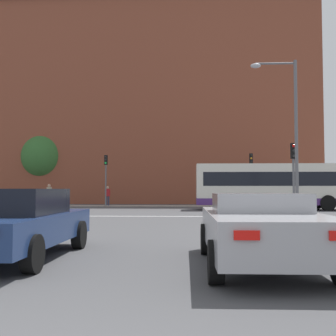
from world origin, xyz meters
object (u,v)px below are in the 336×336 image
at_px(car_roadster_right, 261,228).
at_px(traffic_light_far_right, 251,171).
at_px(traffic_light_near_right, 294,167).
at_px(pedestrian_walking_west, 49,193).
at_px(bus_crossing_lead, 273,185).
at_px(traffic_light_far_left, 106,172).
at_px(street_lamp_junction, 288,121).
at_px(pedestrian_walking_east, 311,193).
at_px(car_saloon_left, 15,222).
at_px(pedestrian_waiting, 108,194).

xyz_separation_m(car_roadster_right, traffic_light_far_right, (3.78, 26.30, 2.18)).
xyz_separation_m(traffic_light_near_right, pedestrian_walking_west, (-17.13, 13.43, -1.45)).
bearing_deg(bus_crossing_lead, traffic_light_far_left, 64.84).
relative_size(traffic_light_near_right, street_lamp_junction, 0.49).
height_order(pedestrian_walking_east, pedestrian_walking_west, pedestrian_walking_west).
distance_m(traffic_light_far_right, pedestrian_walking_west, 16.95).
distance_m(car_saloon_left, traffic_light_near_right, 16.19).
height_order(car_roadster_right, street_lamp_junction, street_lamp_junction).
bearing_deg(bus_crossing_lead, traffic_light_near_right, 177.20).
xyz_separation_m(pedestrian_waiting, pedestrian_walking_east, (17.04, 0.54, 0.11)).
height_order(car_roadster_right, traffic_light_far_left, traffic_light_far_left).
distance_m(car_saloon_left, traffic_light_far_right, 27.11).
relative_size(traffic_light_far_right, traffic_light_near_right, 1.14).
height_order(car_saloon_left, car_roadster_right, car_saloon_left).
distance_m(traffic_light_far_right, pedestrian_walking_east, 5.81).
height_order(car_saloon_left, traffic_light_near_right, traffic_light_near_right).
bearing_deg(street_lamp_junction, traffic_light_far_left, 129.80).
height_order(traffic_light_far_left, pedestrian_walking_west, traffic_light_far_left).
distance_m(car_saloon_left, car_roadster_right, 4.76).
xyz_separation_m(traffic_light_near_right, street_lamp_junction, (-0.53, -1.27, 2.12)).
height_order(bus_crossing_lead, pedestrian_walking_east, bus_crossing_lead).
relative_size(bus_crossing_lead, pedestrian_waiting, 6.29).
relative_size(traffic_light_near_right, pedestrian_walking_east, 2.07).
bearing_deg(car_roadster_right, traffic_light_near_right, 73.47).
distance_m(street_lamp_junction, pedestrian_walking_west, 22.46).
height_order(traffic_light_far_left, traffic_light_near_right, traffic_light_far_left).
height_order(car_roadster_right, pedestrian_walking_east, pedestrian_walking_east).
bearing_deg(pedestrian_walking_east, street_lamp_junction, -109.48).
bearing_deg(street_lamp_junction, traffic_light_far_right, 89.10).
distance_m(traffic_light_far_left, pedestrian_walking_west, 5.32).
height_order(pedestrian_waiting, pedestrian_walking_east, pedestrian_walking_east).
relative_size(car_roadster_right, bus_crossing_lead, 0.45).
height_order(traffic_light_far_left, pedestrian_waiting, traffic_light_far_left).
bearing_deg(car_saloon_left, street_lamp_junction, 56.08).
bearing_deg(street_lamp_junction, pedestrian_waiting, 128.24).
xyz_separation_m(car_saloon_left, car_roadster_right, (4.72, -0.65, -0.04)).
distance_m(car_saloon_left, pedestrian_waiting, 27.13).
bearing_deg(street_lamp_junction, pedestrian_walking_east, 70.42).
relative_size(car_saloon_left, traffic_light_far_left, 1.13).
distance_m(traffic_light_far_left, street_lamp_junction, 18.25).
distance_m(pedestrian_walking_east, pedestrian_walking_west, 22.04).
xyz_separation_m(car_saloon_left, pedestrian_walking_west, (-8.31, 26.89, 0.36)).
bearing_deg(pedestrian_walking_west, pedestrian_waiting, 154.13).
xyz_separation_m(traffic_light_far_right, pedestrian_waiting, (-11.82, 1.27, -1.90)).
bearing_deg(bus_crossing_lead, pedestrian_walking_east, -32.42).
distance_m(car_roadster_right, pedestrian_waiting, 28.72).
bearing_deg(traffic_light_far_left, car_saloon_left, -82.73).
height_order(traffic_light_far_right, traffic_light_far_left, traffic_light_far_right).
distance_m(street_lamp_junction, pedestrian_waiting, 19.12).
bearing_deg(pedestrian_waiting, car_roadster_right, 109.10).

